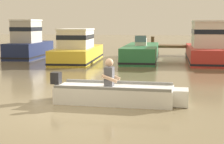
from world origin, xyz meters
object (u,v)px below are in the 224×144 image
object	(u,v)px
moored_boat_green	(141,53)
rowboat_with_person	(117,94)
moored_boat_red	(206,47)
moored_boat_navy	(29,44)
moored_boat_yellow	(78,49)

from	to	relation	value
moored_boat_green	rowboat_with_person	bearing A→B (deg)	-87.78
moored_boat_red	moored_boat_navy	bearing A→B (deg)	178.18
moored_boat_navy	moored_boat_yellow	distance (m)	3.88
moored_boat_yellow	moored_boat_red	world-z (taller)	moored_boat_red
moored_boat_navy	moored_boat_yellow	xyz separation A→B (m)	(3.58, -1.49, -0.19)
rowboat_with_person	moored_boat_green	xyz separation A→B (m)	(-0.44, 11.32, 0.17)
moored_boat_navy	moored_boat_red	size ratio (longest dim) A/B	0.68
rowboat_with_person	moored_boat_yellow	size ratio (longest dim) A/B	0.59
moored_boat_navy	moored_boat_green	xyz separation A→B (m)	(7.04, -0.13, -0.45)
moored_boat_green	moored_boat_red	distance (m)	3.65
rowboat_with_person	moored_boat_green	world-z (taller)	moored_boat_green
rowboat_with_person	moored_boat_green	distance (m)	11.33
rowboat_with_person	moored_boat_yellow	bearing A→B (deg)	111.35
moored_boat_yellow	rowboat_with_person	bearing A→B (deg)	-68.65
moored_boat_navy	moored_boat_yellow	size ratio (longest dim) A/B	0.73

